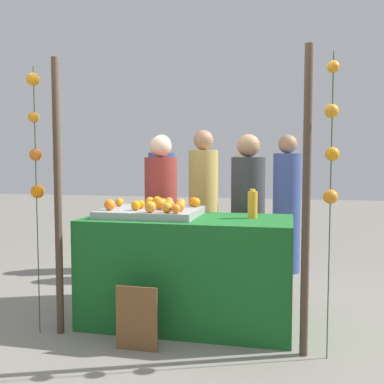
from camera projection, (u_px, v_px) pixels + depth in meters
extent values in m
plane|color=gray|center=(188.00, 322.00, 3.76)|extent=(24.00, 24.00, 0.00)
cube|color=#196023|center=(188.00, 270.00, 3.72)|extent=(1.69, 0.81, 0.88)
cube|color=#9EA0A5|center=(152.00, 212.00, 3.81)|extent=(0.81, 0.68, 0.06)
sphere|color=orange|center=(160.00, 204.00, 3.76)|extent=(0.09, 0.09, 0.09)
sphere|color=orange|center=(136.00, 206.00, 3.68)|extent=(0.08, 0.08, 0.08)
sphere|color=orange|center=(157.00, 201.00, 4.00)|extent=(0.09, 0.09, 0.09)
sphere|color=orange|center=(169.00, 205.00, 3.67)|extent=(0.09, 0.09, 0.09)
sphere|color=orange|center=(150.00, 201.00, 4.03)|extent=(0.08, 0.08, 0.08)
sphere|color=orange|center=(119.00, 202.00, 4.00)|extent=(0.07, 0.07, 0.07)
sphere|color=orange|center=(169.00, 202.00, 4.01)|extent=(0.08, 0.08, 0.08)
sphere|color=orange|center=(196.00, 202.00, 3.94)|extent=(0.08, 0.08, 0.08)
sphere|color=orange|center=(180.00, 206.00, 3.61)|extent=(0.08, 0.08, 0.08)
sphere|color=orange|center=(110.00, 205.00, 3.69)|extent=(0.09, 0.09, 0.09)
sphere|color=orange|center=(181.00, 203.00, 3.84)|extent=(0.08, 0.08, 0.08)
sphere|color=orange|center=(163.00, 203.00, 3.84)|extent=(0.09, 0.09, 0.09)
sphere|color=orange|center=(167.00, 207.00, 3.51)|extent=(0.08, 0.08, 0.08)
sphere|color=orange|center=(193.00, 202.00, 4.02)|extent=(0.08, 0.08, 0.08)
sphere|color=orange|center=(141.00, 204.00, 3.81)|extent=(0.07, 0.07, 0.07)
sphere|color=orange|center=(150.00, 207.00, 3.52)|extent=(0.09, 0.09, 0.09)
sphere|color=orange|center=(176.00, 209.00, 3.47)|extent=(0.07, 0.07, 0.07)
cylinder|color=orange|center=(253.00, 205.00, 3.65)|extent=(0.08, 0.08, 0.22)
cylinder|color=yellow|center=(253.00, 190.00, 3.64)|extent=(0.04, 0.04, 0.02)
cube|color=brown|center=(137.00, 320.00, 3.18)|extent=(0.31, 0.01, 0.48)
cube|color=black|center=(137.00, 319.00, 3.20)|extent=(0.28, 0.02, 0.45)
cylinder|color=maroon|center=(161.00, 227.00, 4.45)|extent=(0.32, 0.32, 1.38)
sphere|color=beige|center=(161.00, 146.00, 4.39)|extent=(0.22, 0.22, 0.22)
cylinder|color=#333338|center=(248.00, 230.00, 4.27)|extent=(0.32, 0.32, 1.38)
sphere|color=#A87A59|center=(248.00, 146.00, 4.21)|extent=(0.22, 0.22, 0.22)
cylinder|color=#384C8C|center=(162.00, 211.00, 5.58)|extent=(0.33, 0.33, 1.44)
sphere|color=tan|center=(162.00, 144.00, 5.52)|extent=(0.23, 0.23, 0.23)
cylinder|color=#384C8C|center=(287.00, 213.00, 5.40)|extent=(0.33, 0.33, 1.43)
sphere|color=#A87A59|center=(288.00, 144.00, 5.34)|extent=(0.22, 0.22, 0.22)
cylinder|color=#384C8C|center=(242.00, 212.00, 5.95)|extent=(0.30, 0.30, 1.32)
sphere|color=beige|center=(243.00, 155.00, 5.89)|extent=(0.21, 0.21, 0.21)
cylinder|color=tan|center=(203.00, 213.00, 5.21)|extent=(0.34, 0.34, 1.47)
sphere|color=#A87A59|center=(203.00, 140.00, 5.15)|extent=(0.23, 0.23, 0.23)
cylinder|color=#473828|center=(58.00, 198.00, 3.44)|extent=(0.06, 0.06, 2.13)
cylinder|color=#473828|center=(306.00, 203.00, 3.05)|extent=(0.06, 0.06, 2.13)
cylinder|color=#2D4C23|center=(37.00, 202.00, 3.45)|extent=(0.01, 0.01, 2.07)
sphere|color=orange|center=(33.00, 79.00, 3.38)|extent=(0.10, 0.10, 0.10)
sphere|color=orange|center=(34.00, 117.00, 3.41)|extent=(0.08, 0.08, 0.08)
sphere|color=orange|center=(36.00, 155.00, 3.43)|extent=(0.10, 0.10, 0.10)
sphere|color=orange|center=(38.00, 192.00, 3.45)|extent=(0.10, 0.10, 0.10)
cylinder|color=#2D4C23|center=(330.00, 209.00, 2.99)|extent=(0.01, 0.01, 2.07)
sphere|color=orange|center=(333.00, 67.00, 2.92)|extent=(0.08, 0.08, 0.08)
sphere|color=orange|center=(332.00, 111.00, 2.96)|extent=(0.09, 0.09, 0.09)
sphere|color=orange|center=(332.00, 154.00, 2.97)|extent=(0.09, 0.09, 0.09)
sphere|color=orange|center=(330.00, 197.00, 2.99)|extent=(0.10, 0.10, 0.10)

